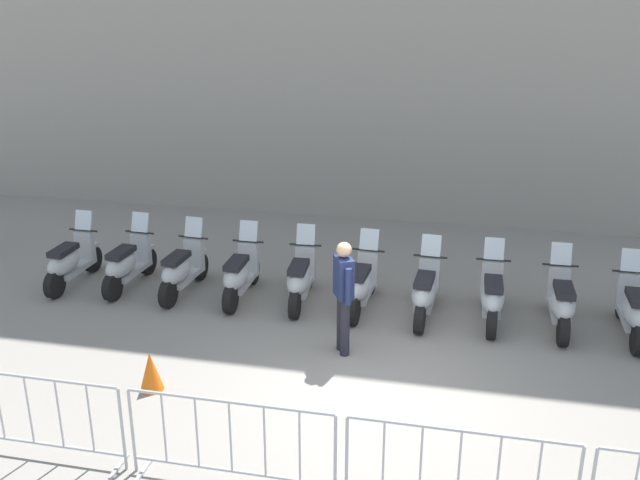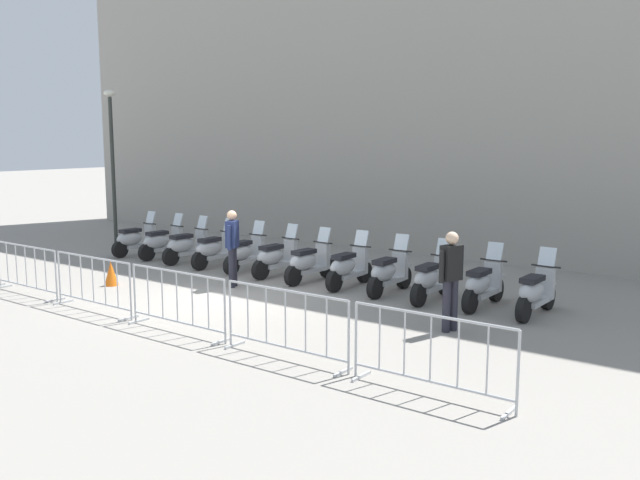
{
  "view_description": "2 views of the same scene",
  "coord_description": "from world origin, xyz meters",
  "px_view_note": "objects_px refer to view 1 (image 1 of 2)",
  "views": [
    {
      "loc": [
        -0.46,
        -8.4,
        5.18
      ],
      "look_at": [
        -0.78,
        2.54,
        1.18
      ],
      "focal_mm": 39.99,
      "sensor_mm": 36.0,
      "label": 1
    },
    {
      "loc": [
        7.7,
        -11.19,
        3.19
      ],
      "look_at": [
        1.36,
        1.84,
        1.06
      ],
      "focal_mm": 36.73,
      "sensor_mm": 36.0,
      "label": 2
    }
  ],
  "objects_px": {
    "motorcycle_1": "(127,264)",
    "barrier_segment_3": "(458,475)",
    "motorcycle_7": "(492,296)",
    "motorcycle_8": "(561,303)",
    "officer_near_row_end": "(344,291)",
    "motorcycle_9": "(633,310)",
    "motorcycle_3": "(240,275)",
    "barrier_segment_2": "(231,444)",
    "motorcycle_2": "(182,270)",
    "motorcycle_5": "(361,285)",
    "motorcycle_0": "(70,262)",
    "barrier_segment_1": "(30,417)",
    "traffic_cone": "(151,371)",
    "motorcycle_6": "(425,292)"
  },
  "relations": [
    {
      "from": "motorcycle_8",
      "to": "barrier_segment_2",
      "type": "height_order",
      "value": "motorcycle_8"
    },
    {
      "from": "motorcycle_8",
      "to": "officer_near_row_end",
      "type": "xyz_separation_m",
      "value": [
        -3.4,
        -0.84,
        0.53
      ]
    },
    {
      "from": "motorcycle_1",
      "to": "barrier_segment_3",
      "type": "relative_size",
      "value": 0.75
    },
    {
      "from": "motorcycle_9",
      "to": "barrier_segment_3",
      "type": "xyz_separation_m",
      "value": [
        -3.27,
        -4.03,
        0.07
      ]
    },
    {
      "from": "motorcycle_2",
      "to": "motorcycle_5",
      "type": "height_order",
      "value": "same"
    },
    {
      "from": "motorcycle_8",
      "to": "motorcycle_3",
      "type": "bearing_deg",
      "value": 169.44
    },
    {
      "from": "barrier_segment_1",
      "to": "officer_near_row_end",
      "type": "relative_size",
      "value": 1.31
    },
    {
      "from": "motorcycle_1",
      "to": "officer_near_row_end",
      "type": "distance_m",
      "value": 4.45
    },
    {
      "from": "motorcycle_5",
      "to": "barrier_segment_1",
      "type": "relative_size",
      "value": 0.75
    },
    {
      "from": "motorcycle_5",
      "to": "motorcycle_3",
      "type": "bearing_deg",
      "value": 169.98
    },
    {
      "from": "motorcycle_1",
      "to": "motorcycle_8",
      "type": "xyz_separation_m",
      "value": [
        7.22,
        -1.39,
        0.0
      ]
    },
    {
      "from": "traffic_cone",
      "to": "barrier_segment_1",
      "type": "bearing_deg",
      "value": -124.04
    },
    {
      "from": "motorcycle_1",
      "to": "motorcycle_8",
      "type": "distance_m",
      "value": 7.35
    },
    {
      "from": "motorcycle_1",
      "to": "motorcycle_6",
      "type": "distance_m",
      "value": 5.25
    },
    {
      "from": "motorcycle_7",
      "to": "officer_near_row_end",
      "type": "distance_m",
      "value": 2.64
    },
    {
      "from": "motorcycle_5",
      "to": "barrier_segment_3",
      "type": "relative_size",
      "value": 0.75
    },
    {
      "from": "traffic_cone",
      "to": "motorcycle_3",
      "type": "bearing_deg",
      "value": 74.43
    },
    {
      "from": "motorcycle_3",
      "to": "motorcycle_5",
      "type": "relative_size",
      "value": 1.01
    },
    {
      "from": "motorcycle_9",
      "to": "motorcycle_6",
      "type": "bearing_deg",
      "value": 169.4
    },
    {
      "from": "motorcycle_2",
      "to": "motorcycle_1",
      "type": "bearing_deg",
      "value": 166.71
    },
    {
      "from": "motorcycle_9",
      "to": "barrier_segment_1",
      "type": "distance_m",
      "value": 8.58
    },
    {
      "from": "motorcycle_8",
      "to": "barrier_segment_2",
      "type": "bearing_deg",
      "value": -140.14
    },
    {
      "from": "barrier_segment_2",
      "to": "barrier_segment_3",
      "type": "bearing_deg",
      "value": -10.57
    },
    {
      "from": "motorcycle_7",
      "to": "motorcycle_8",
      "type": "bearing_deg",
      "value": -11.02
    },
    {
      "from": "motorcycle_3",
      "to": "barrier_segment_2",
      "type": "bearing_deg",
      "value": -83.41
    },
    {
      "from": "motorcycle_0",
      "to": "motorcycle_8",
      "type": "xyz_separation_m",
      "value": [
        8.27,
        -1.47,
        0.0
      ]
    },
    {
      "from": "motorcycle_2",
      "to": "motorcycle_3",
      "type": "relative_size",
      "value": 0.99
    },
    {
      "from": "motorcycle_2",
      "to": "motorcycle_7",
      "type": "xyz_separation_m",
      "value": [
        5.17,
        -0.95,
        0.0
      ]
    },
    {
      "from": "motorcycle_1",
      "to": "barrier_segment_3",
      "type": "height_order",
      "value": "motorcycle_1"
    },
    {
      "from": "barrier_segment_3",
      "to": "officer_near_row_end",
      "type": "distance_m",
      "value": 3.66
    },
    {
      "from": "barrier_segment_2",
      "to": "officer_near_row_end",
      "type": "relative_size",
      "value": 1.31
    },
    {
      "from": "motorcycle_8",
      "to": "motorcycle_9",
      "type": "xyz_separation_m",
      "value": [
        1.02,
        -0.25,
        0.0
      ]
    },
    {
      "from": "motorcycle_3",
      "to": "officer_near_row_end",
      "type": "bearing_deg",
      "value": -45.7
    },
    {
      "from": "motorcycle_7",
      "to": "motorcycle_9",
      "type": "bearing_deg",
      "value": -12.36
    },
    {
      "from": "motorcycle_0",
      "to": "officer_near_row_end",
      "type": "relative_size",
      "value": 0.99
    },
    {
      "from": "motorcycle_0",
      "to": "officer_near_row_end",
      "type": "bearing_deg",
      "value": -25.39
    },
    {
      "from": "motorcycle_3",
      "to": "motorcycle_9",
      "type": "height_order",
      "value": "same"
    },
    {
      "from": "barrier_segment_1",
      "to": "traffic_cone",
      "type": "distance_m",
      "value": 1.78
    },
    {
      "from": "motorcycle_6",
      "to": "barrier_segment_2",
      "type": "distance_m",
      "value": 4.88
    },
    {
      "from": "motorcycle_2",
      "to": "motorcycle_7",
      "type": "height_order",
      "value": "same"
    },
    {
      "from": "motorcycle_8",
      "to": "barrier_segment_2",
      "type": "relative_size",
      "value": 0.76
    },
    {
      "from": "motorcycle_7",
      "to": "barrier_segment_3",
      "type": "relative_size",
      "value": 0.76
    },
    {
      "from": "motorcycle_5",
      "to": "barrier_segment_2",
      "type": "distance_m",
      "value": 4.69
    },
    {
      "from": "barrier_segment_3",
      "to": "motorcycle_8",
      "type": "bearing_deg",
      "value": 62.26
    },
    {
      "from": "motorcycle_1",
      "to": "motorcycle_3",
      "type": "distance_m",
      "value": 2.1
    },
    {
      "from": "motorcycle_3",
      "to": "officer_near_row_end",
      "type": "distance_m",
      "value": 2.57
    },
    {
      "from": "motorcycle_0",
      "to": "motorcycle_8",
      "type": "relative_size",
      "value": 1.0
    },
    {
      "from": "motorcycle_7",
      "to": "barrier_segment_1",
      "type": "height_order",
      "value": "motorcycle_7"
    },
    {
      "from": "motorcycle_7",
      "to": "motorcycle_8",
      "type": "relative_size",
      "value": 1.0
    },
    {
      "from": "motorcycle_7",
      "to": "traffic_cone",
      "type": "height_order",
      "value": "motorcycle_7"
    }
  ]
}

